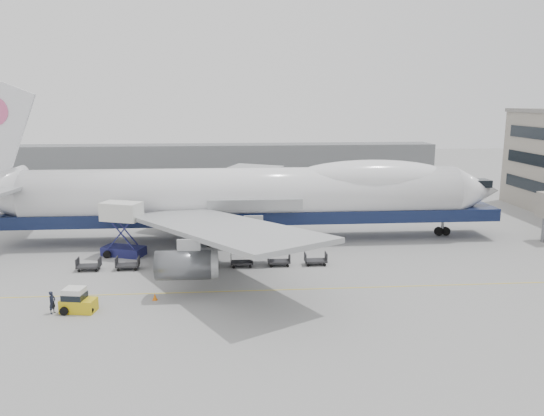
{
  "coord_description": "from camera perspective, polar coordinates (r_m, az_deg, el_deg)",
  "views": [
    {
      "loc": [
        -1.9,
        -51.46,
        16.95
      ],
      "look_at": [
        2.76,
        6.0,
        5.16
      ],
      "focal_mm": 35.0,
      "sensor_mm": 36.0,
      "label": 1
    }
  ],
  "objects": [
    {
      "name": "dolly_6",
      "position": [
        55.83,
        4.72,
        -5.58
      ],
      "size": [
        2.3,
        1.35,
        1.3
      ],
      "color": "#2D2D30",
      "rests_on": "ground"
    },
    {
      "name": "dolly_2",
      "position": [
        55.52,
        -11.32,
        -5.87
      ],
      "size": [
        2.3,
        1.35,
        1.3
      ],
      "color": "#2D2D30",
      "rests_on": "ground"
    },
    {
      "name": "dolly_1",
      "position": [
        56.11,
        -15.26,
        -5.87
      ],
      "size": [
        2.3,
        1.35,
        1.3
      ],
      "color": "#2D2D30",
      "rests_on": "ground"
    },
    {
      "name": "airliner",
      "position": [
        64.51,
        -2.3,
        1.44
      ],
      "size": [
        67.0,
        55.3,
        19.98
      ],
      "color": "white",
      "rests_on": "ground"
    },
    {
      "name": "baggage_tug",
      "position": [
        46.51,
        -20.24,
        -9.38
      ],
      "size": [
        2.96,
        1.94,
        2.01
      ],
      "rotation": [
        0.0,
        0.0,
        -0.18
      ],
      "color": "gold",
      "rests_on": "ground"
    },
    {
      "name": "dolly_0",
      "position": [
        56.96,
        -19.1,
        -5.85
      ],
      "size": [
        2.3,
        1.35,
        1.3
      ],
      "color": "#2D2D30",
      "rests_on": "ground"
    },
    {
      "name": "ground",
      "position": [
        54.21,
        -2.41,
        -6.67
      ],
      "size": [
        260.0,
        260.0,
        0.0
      ],
      "primitive_type": "plane",
      "color": "gray",
      "rests_on": "ground"
    },
    {
      "name": "hangar",
      "position": [
        122.47,
        -8.44,
        5.13
      ],
      "size": [
        110.0,
        8.0,
        7.0
      ],
      "primitive_type": "cube",
      "color": "slate",
      "rests_on": "ground"
    },
    {
      "name": "dolly_5",
      "position": [
        55.35,
        0.75,
        -5.69
      ],
      "size": [
        2.3,
        1.35,
        1.3
      ],
      "color": "#2D2D30",
      "rests_on": "ground"
    },
    {
      "name": "dolly_4",
      "position": [
        55.14,
        -3.28,
        -5.78
      ],
      "size": [
        2.3,
        1.35,
        1.3
      ],
      "color": "#2D2D30",
      "rests_on": "ground"
    },
    {
      "name": "ground_worker",
      "position": [
        46.84,
        -22.57,
        -9.36
      ],
      "size": [
        0.66,
        0.79,
        1.87
      ],
      "primitive_type": "imported",
      "rotation": [
        0.0,
        0.0,
        1.22
      ],
      "color": "black",
      "rests_on": "ground"
    },
    {
      "name": "dolly_3",
      "position": [
        55.2,
        -7.31,
        -5.84
      ],
      "size": [
        2.3,
        1.35,
        1.3
      ],
      "color": "#2D2D30",
      "rests_on": "ground"
    },
    {
      "name": "traffic_cone",
      "position": [
        47.4,
        -12.49,
        -9.31
      ],
      "size": [
        0.41,
        0.41,
        0.6
      ],
      "rotation": [
        0.0,
        0.0,
        -0.15
      ],
      "color": "orange",
      "rests_on": "ground"
    },
    {
      "name": "apron_line",
      "position": [
        48.55,
        -2.13,
        -8.88
      ],
      "size": [
        60.0,
        0.15,
        0.01
      ],
      "primitive_type": "cube",
      "color": "gold",
      "rests_on": "ground"
    },
    {
      "name": "catering_truck",
      "position": [
        60.47,
        -15.81,
        -1.81
      ],
      "size": [
        5.02,
        4.17,
        6.0
      ],
      "rotation": [
        0.0,
        0.0,
        -0.35
      ],
      "color": "#1B1D52",
      "rests_on": "ground"
    }
  ]
}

